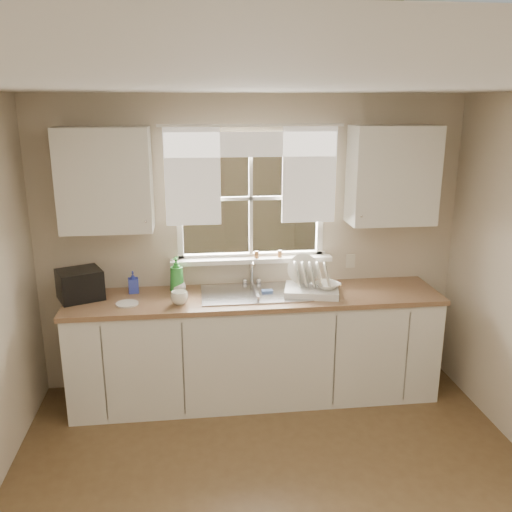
{
  "coord_description": "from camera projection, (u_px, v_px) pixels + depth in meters",
  "views": [
    {
      "loc": [
        -0.5,
        -2.46,
        2.42
      ],
      "look_at": [
        0.0,
        1.65,
        1.25
      ],
      "focal_mm": 38.0,
      "sensor_mm": 36.0,
      "label": 1
    }
  ],
  "objects": [
    {
      "name": "dish_rack",
      "position": [
        311.0,
        285.0,
        4.43
      ],
      "size": [
        0.5,
        0.42,
        0.31
      ],
      "color": "white",
      "rests_on": "countertop"
    },
    {
      "name": "upper_cabinet_right",
      "position": [
        393.0,
        175.0,
        4.44
      ],
      "size": [
        0.7,
        0.33,
        0.8
      ],
      "primitive_type": "cube",
      "color": "silver",
      "rests_on": "room_walls"
    },
    {
      "name": "room_walls",
      "position": [
        298.0,
        353.0,
        2.66
      ],
      "size": [
        3.62,
        4.02,
        2.5
      ],
      "color": "beige",
      "rests_on": "ground"
    },
    {
      "name": "wall_outlet",
      "position": [
        350.0,
        261.0,
        4.77
      ],
      "size": [
        0.08,
        0.01,
        0.12
      ],
      "primitive_type": "cube",
      "color": "beige",
      "rests_on": "room_walls"
    },
    {
      "name": "black_appliance",
      "position": [
        80.0,
        284.0,
        4.31
      ],
      "size": [
        0.41,
        0.39,
        0.24
      ],
      "primitive_type": "cube",
      "rotation": [
        0.0,
        0.0,
        0.41
      ],
      "color": "black",
      "rests_on": "countertop"
    },
    {
      "name": "window",
      "position": [
        251.0,
        218.0,
        4.57
      ],
      "size": [
        1.38,
        0.16,
        1.06
      ],
      "color": "white",
      "rests_on": "room_walls"
    },
    {
      "name": "soap_bottle_c",
      "position": [
        178.0,
        284.0,
        4.45
      ],
      "size": [
        0.16,
        0.16,
        0.16
      ],
      "primitive_type": "imported",
      "rotation": [
        0.0,
        0.0,
        0.29
      ],
      "color": "beige",
      "rests_on": "countertop"
    },
    {
      "name": "sink",
      "position": [
        255.0,
        302.0,
        4.47
      ],
      "size": [
        0.88,
        0.52,
        0.4
      ],
      "color": "#B7B7BC",
      "rests_on": "countertop"
    },
    {
      "name": "soap_bottle_a",
      "position": [
        177.0,
        275.0,
        4.43
      ],
      "size": [
        0.15,
        0.15,
        0.31
      ],
      "primitive_type": "imported",
      "rotation": [
        0.0,
        0.0,
        -0.33
      ],
      "color": "#2D8A32",
      "rests_on": "countertop"
    },
    {
      "name": "soap_bottle_b",
      "position": [
        133.0,
        282.0,
        4.45
      ],
      "size": [
        0.09,
        0.09,
        0.18
      ],
      "primitive_type": "imported",
      "rotation": [
        0.0,
        0.0,
        0.14
      ],
      "color": "#3343BF",
      "rests_on": "countertop"
    },
    {
      "name": "cup",
      "position": [
        179.0,
        298.0,
        4.21
      ],
      "size": [
        0.17,
        0.17,
        0.11
      ],
      "primitive_type": "imported",
      "rotation": [
        0.0,
        0.0,
        0.36
      ],
      "color": "silver",
      "rests_on": "countertop"
    },
    {
      "name": "countertop",
      "position": [
        256.0,
        297.0,
        4.43
      ],
      "size": [
        3.04,
        0.65,
        0.04
      ],
      "primitive_type": "cube",
      "color": "#886344",
      "rests_on": "base_cabinets"
    },
    {
      "name": "ceiling",
      "position": [
        301.0,
        84.0,
        2.38
      ],
      "size": [
        3.6,
        4.0,
        0.02
      ],
      "primitive_type": "cube",
      "color": "silver",
      "rests_on": "room_walls"
    },
    {
      "name": "backyard",
      "position": [
        244.0,
        46.0,
        10.23
      ],
      "size": [
        20.0,
        10.0,
        6.13
      ],
      "color": "#335421",
      "rests_on": "ground"
    },
    {
      "name": "saucer",
      "position": [
        127.0,
        304.0,
        4.21
      ],
      "size": [
        0.17,
        0.17,
        0.01
      ],
      "primitive_type": "cylinder",
      "color": "silver",
      "rests_on": "countertop"
    },
    {
      "name": "base_cabinets",
      "position": [
        256.0,
        348.0,
        4.55
      ],
      "size": [
        3.0,
        0.62,
        0.87
      ],
      "primitive_type": "cube",
      "color": "silver",
      "rests_on": "ground"
    },
    {
      "name": "bowl",
      "position": [
        327.0,
        286.0,
        4.4
      ],
      "size": [
        0.26,
        0.26,
        0.05
      ],
      "primitive_type": "imported",
      "rotation": [
        0.0,
        0.0,
        0.4
      ],
      "color": "white",
      "rests_on": "dish_rack"
    },
    {
      "name": "sill_jars",
      "position": [
        268.0,
        254.0,
        4.61
      ],
      "size": [
        0.24,
        0.04,
        0.06
      ],
      "color": "brown",
      "rests_on": "window"
    },
    {
      "name": "curtains",
      "position": [
        252.0,
        165.0,
        4.4
      ],
      "size": [
        1.5,
        0.03,
        0.81
      ],
      "color": "white",
      "rests_on": "room_walls"
    },
    {
      "name": "upper_cabinet_left",
      "position": [
        105.0,
        180.0,
        4.17
      ],
      "size": [
        0.7,
        0.33,
        0.8
      ],
      "primitive_type": "cube",
      "color": "silver",
      "rests_on": "room_walls"
    }
  ]
}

